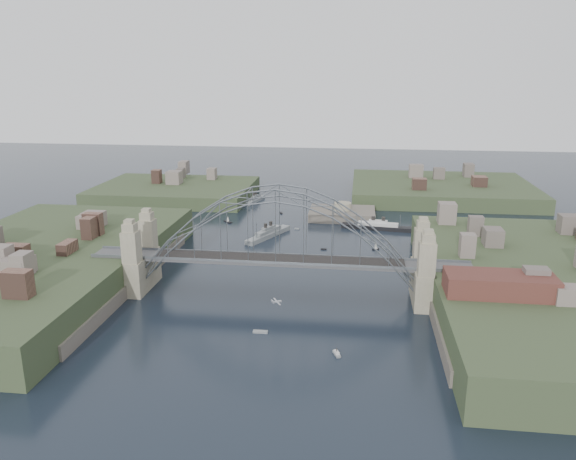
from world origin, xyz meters
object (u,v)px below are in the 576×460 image
(fort_island, at_px, (342,219))
(naval_cruiser_near, at_px, (268,234))
(wharf_shed, at_px, (500,285))
(bridge, at_px, (278,242))
(naval_cruiser_far, at_px, (255,200))
(ocean_liner, at_px, (378,227))

(fort_island, relative_size, naval_cruiser_near, 1.11)
(wharf_shed, bearing_deg, bridge, 162.35)
(bridge, height_order, naval_cruiser_near, bridge)
(naval_cruiser_far, bearing_deg, ocean_liner, -36.13)
(fort_island, height_order, naval_cruiser_near, naval_cruiser_near)
(naval_cruiser_near, height_order, ocean_liner, naval_cruiser_near)
(wharf_shed, relative_size, naval_cruiser_far, 1.34)
(bridge, relative_size, ocean_liner, 3.63)
(ocean_liner, bearing_deg, naval_cruiser_far, 143.87)
(naval_cruiser_far, bearing_deg, fort_island, -31.21)
(naval_cruiser_near, relative_size, naval_cruiser_far, 1.33)
(naval_cruiser_near, height_order, naval_cruiser_far, naval_cruiser_near)
(ocean_liner, bearing_deg, naval_cruiser_near, -158.89)
(fort_island, relative_size, ocean_liner, 0.95)
(bridge, bearing_deg, naval_cruiser_far, 103.66)
(fort_island, bearing_deg, bridge, -99.73)
(fort_island, relative_size, naval_cruiser_far, 1.48)
(naval_cruiser_near, xyz_separation_m, naval_cruiser_far, (-12.63, 46.17, -0.18))
(naval_cruiser_far, xyz_separation_m, ocean_liner, (45.74, -33.39, 0.10))
(bridge, height_order, wharf_shed, bridge)
(wharf_shed, height_order, ocean_liner, wharf_shed)
(wharf_shed, bearing_deg, naval_cruiser_near, 132.42)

